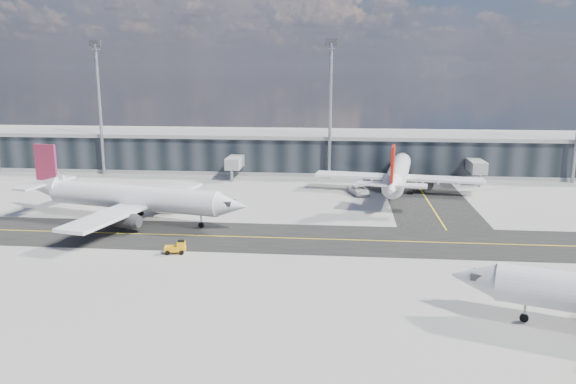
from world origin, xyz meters
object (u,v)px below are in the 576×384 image
Objects in this scene: service_van at (359,190)px; airliner_redtail at (398,174)px; baggage_tug at (177,247)px; airliner_af at (131,197)px.

airliner_redtail is at bearing -5.52° from service_van.
airliner_redtail is at bearing 132.55° from baggage_tug.
airliner_redtail reaches higher than baggage_tug.
baggage_tug is at bearing -144.46° from service_van.
airliner_af is 1.01× the size of airliner_redtail.
baggage_tug is (11.45, -14.56, -2.90)m from airliner_af.
service_van is (24.03, 36.34, 0.02)m from baggage_tug.
baggage_tug is (-31.20, -38.32, -2.82)m from airliner_redtail.
airliner_af is at bearing -141.96° from airliner_redtail.
airliner_af is at bearing -150.12° from baggage_tug.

